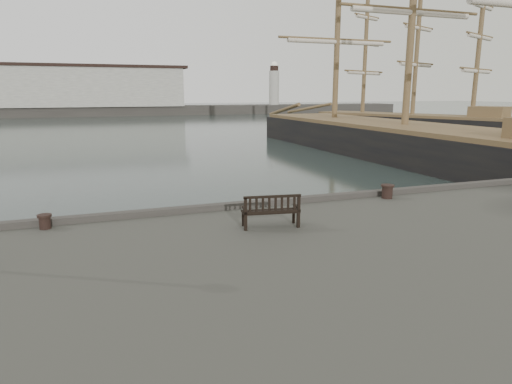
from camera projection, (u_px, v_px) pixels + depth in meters
The scene contains 7 objects.
ground at pixel (262, 251), 14.81m from camera, with size 400.00×400.00×0.00m, color black.
breakwater at pixel (89, 96), 96.77m from camera, with size 140.00×9.50×12.20m.
bench at pixel (271, 217), 12.01m from camera, with size 1.57×0.75×0.87m.
bollard_left at pixel (45, 222), 11.88m from camera, with size 0.36×0.36×0.38m, color black.
bollard_right at pixel (387, 192), 15.27m from camera, with size 0.44×0.44×0.46m, color black.
tall_ship_main at pixel (403, 148), 35.88m from camera, with size 8.11×38.44×28.77m.
tall_ship_far at pixel (411, 128), 55.27m from camera, with size 15.11×24.99×21.42m.
Camera 1 is at (-5.01, -13.13, 5.06)m, focal length 32.00 mm.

